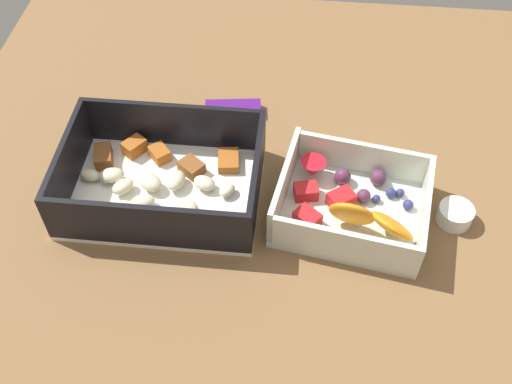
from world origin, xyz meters
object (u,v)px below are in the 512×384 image
(fruit_bowl, at_px, (352,205))
(candy_bar, at_px, (233,109))
(pasta_container, at_px, (160,180))
(paper_cup_liner, at_px, (455,215))

(fruit_bowl, xyz_separation_m, candy_bar, (-0.15, 0.15, -0.01))
(pasta_container, relative_size, candy_bar, 3.05)
(pasta_container, distance_m, candy_bar, 0.15)
(candy_bar, bearing_deg, paper_cup_liner, -29.67)
(paper_cup_liner, bearing_deg, fruit_bowl, -177.71)
(fruit_bowl, bearing_deg, candy_bar, 134.17)
(pasta_container, xyz_separation_m, candy_bar, (0.06, 0.14, -0.01))
(pasta_container, height_order, paper_cup_liner, pasta_container)
(fruit_bowl, xyz_separation_m, paper_cup_liner, (0.11, 0.00, -0.01))
(pasta_container, distance_m, paper_cup_liner, 0.32)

